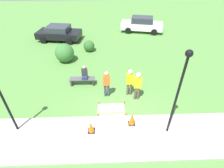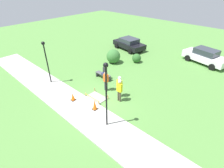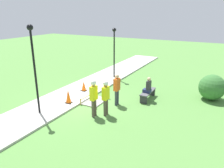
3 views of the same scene
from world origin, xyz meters
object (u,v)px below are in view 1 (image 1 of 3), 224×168
at_px(worker_assistant, 130,80).
at_px(bystander_in_orange_shirt, 107,83).
at_px(person_seated_on_bench, 85,73).
at_px(parked_car_black, 59,33).
at_px(traffic_cone_near_patch, 91,127).
at_px(park_bench, 82,80).
at_px(worker_supervisor, 138,84).
at_px(parked_car_white, 142,24).
at_px(lamppost_near, 180,85).
at_px(traffic_cone_far_patch, 132,118).

distance_m(worker_assistant, bystander_in_orange_shirt, 1.35).
distance_m(person_seated_on_bench, parked_car_black, 8.27).
relative_size(traffic_cone_near_patch, park_bench, 0.38).
distance_m(traffic_cone_near_patch, person_seated_on_bench, 4.06).
height_order(worker_supervisor, bystander_in_orange_shirt, worker_supervisor).
bearing_deg(worker_supervisor, worker_assistant, 131.45).
height_order(worker_assistant, bystander_in_orange_shirt, worker_assistant).
bearing_deg(park_bench, worker_supervisor, -25.15).
distance_m(worker_supervisor, parked_car_white, 11.55).
bearing_deg(lamppost_near, worker_assistant, 117.40).
bearing_deg(worker_assistant, traffic_cone_near_patch, -127.04).
bearing_deg(park_bench, traffic_cone_near_patch, -78.41).
xyz_separation_m(traffic_cone_far_patch, worker_assistant, (0.14, 2.42, 0.58)).
bearing_deg(parked_car_white, traffic_cone_far_patch, -89.37).
distance_m(bystander_in_orange_shirt, parked_car_white, 11.68).
xyz_separation_m(worker_assistant, bystander_in_orange_shirt, (-1.35, -0.09, -0.08)).
bearing_deg(park_bench, parked_car_white, 60.47).
bearing_deg(bystander_in_orange_shirt, parked_car_black, 117.48).
height_order(traffic_cone_far_patch, park_bench, traffic_cone_far_patch).
xyz_separation_m(bystander_in_orange_shirt, lamppost_near, (2.85, -2.81, 1.85)).
bearing_deg(person_seated_on_bench, parked_car_white, 61.17).
bearing_deg(parked_car_black, person_seated_on_bench, -57.99).
xyz_separation_m(park_bench, worker_assistant, (2.93, -1.12, 0.72)).
relative_size(traffic_cone_near_patch, parked_car_black, 0.14).
distance_m(park_bench, person_seated_on_bench, 0.53).
bearing_deg(traffic_cone_far_patch, parked_car_white, 78.34).
xyz_separation_m(traffic_cone_far_patch, worker_supervisor, (0.52, 1.99, 0.64)).
bearing_deg(worker_supervisor, traffic_cone_far_patch, -104.73).
bearing_deg(traffic_cone_far_patch, traffic_cone_near_patch, -168.85).
distance_m(person_seated_on_bench, worker_supervisor, 3.53).
relative_size(traffic_cone_far_patch, lamppost_near, 0.18).
distance_m(traffic_cone_far_patch, bystander_in_orange_shirt, 2.67).
bearing_deg(bystander_in_orange_shirt, person_seated_on_bench, 137.86).
bearing_deg(parked_car_white, park_bench, -107.23).
distance_m(traffic_cone_far_patch, park_bench, 4.51).
bearing_deg(lamppost_near, park_bench, 137.76).
xyz_separation_m(traffic_cone_near_patch, parked_car_white, (4.73, 13.71, 0.41)).
xyz_separation_m(worker_assistant, lamppost_near, (1.51, -2.90, 1.78)).
relative_size(person_seated_on_bench, worker_supervisor, 0.48).
bearing_deg(worker_assistant, person_seated_on_bench, 156.87).
height_order(traffic_cone_near_patch, traffic_cone_far_patch, traffic_cone_far_patch).
xyz_separation_m(lamppost_near, parked_car_white, (1.10, 13.80, -2.02)).
xyz_separation_m(traffic_cone_far_patch, park_bench, (-2.79, 3.54, -0.14)).
relative_size(traffic_cone_far_patch, worker_supervisor, 0.41).
distance_m(worker_supervisor, parked_car_black, 11.20).
xyz_separation_m(worker_supervisor, parked_car_black, (-6.35, 9.22, -0.38)).
distance_m(worker_supervisor, bystander_in_orange_shirt, 1.77).
height_order(person_seated_on_bench, parked_car_white, parked_car_white).
height_order(worker_assistant, parked_car_white, worker_assistant).
distance_m(park_bench, parked_car_black, 8.26).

